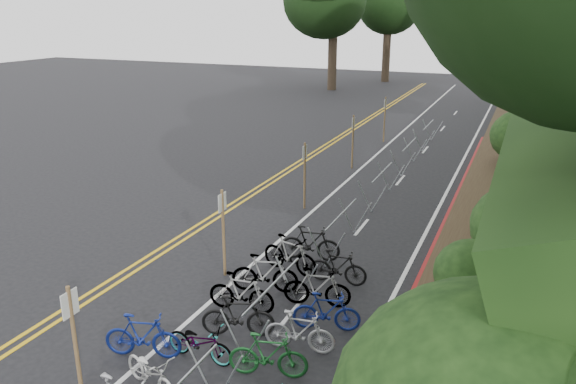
% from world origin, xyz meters
% --- Properties ---
extents(ground, '(120.00, 120.00, 0.00)m').
position_xyz_m(ground, '(0.00, 0.00, 0.00)').
color(ground, black).
rests_on(ground, ground).
extents(road_markings, '(7.47, 80.00, 0.01)m').
position_xyz_m(road_markings, '(0.63, 10.10, 0.00)').
color(road_markings, gold).
rests_on(road_markings, ground).
extents(red_curb, '(0.25, 28.00, 0.10)m').
position_xyz_m(red_curb, '(5.70, 12.00, 0.05)').
color(red_curb, maroon).
rests_on(red_curb, ground).
extents(bike_racks_rest, '(1.14, 23.00, 1.17)m').
position_xyz_m(bike_racks_rest, '(3.00, 13.00, 0.85)').
color(bike_racks_rest, gray).
rests_on(bike_racks_rest, ground).
extents(signpost_near, '(0.08, 0.40, 2.34)m').
position_xyz_m(signpost_near, '(0.62, -0.60, 1.34)').
color(signpost_near, brown).
rests_on(signpost_near, ground).
extents(signposts_rest, '(0.08, 18.40, 2.50)m').
position_xyz_m(signposts_rest, '(0.60, 14.00, 1.43)').
color(signposts_rest, brown).
rests_on(signposts_rest, ground).
extents(bike_front, '(0.91, 1.75, 1.01)m').
position_xyz_m(bike_front, '(0.92, 0.93, 0.51)').
color(bike_front, navy).
rests_on(bike_front, ground).
extents(bike_valet, '(3.34, 11.82, 1.08)m').
position_xyz_m(bike_valet, '(2.94, 1.32, 0.49)').
color(bike_valet, maroon).
rests_on(bike_valet, ground).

